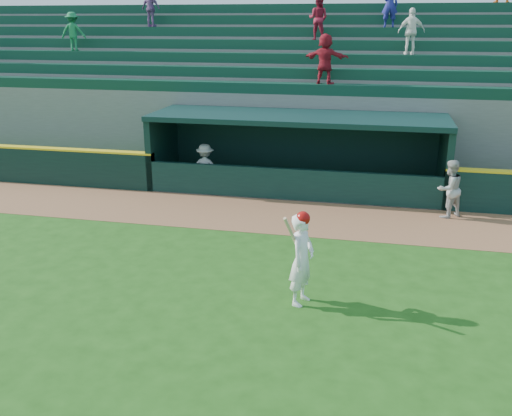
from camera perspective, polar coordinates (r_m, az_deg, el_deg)
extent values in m
plane|color=#1E4D13|center=(11.80, -1.70, -8.39)|extent=(120.00, 120.00, 0.00)
cube|color=brown|center=(16.23, 2.52, -0.81)|extent=(40.00, 3.00, 0.01)
imported|color=#A8A9A3|center=(16.81, 18.77, 1.82)|extent=(1.02, 0.98, 1.65)
imported|color=#A3A29E|center=(18.55, -5.08, 4.04)|extent=(1.04, 0.64, 1.55)
cube|color=slate|center=(18.86, 4.02, 1.93)|extent=(9.00, 2.60, 0.04)
cube|color=black|center=(19.76, -9.28, 5.86)|extent=(0.20, 2.60, 2.30)
cube|color=black|center=(18.50, 18.36, 4.34)|extent=(0.20, 2.60, 2.30)
cube|color=black|center=(19.84, 4.66, 6.09)|extent=(9.40, 0.20, 2.30)
cube|color=black|center=(18.35, 4.18, 9.03)|extent=(9.40, 2.80, 0.16)
cube|color=black|center=(17.57, 3.45, 2.35)|extent=(9.00, 0.16, 1.00)
cube|color=brown|center=(19.56, 4.39, 3.21)|extent=(8.40, 0.45, 0.10)
cube|color=slate|center=(20.29, 4.89, 7.23)|extent=(34.00, 0.85, 2.91)
cube|color=#0F3828|center=(19.92, 4.97, 11.79)|extent=(34.00, 0.60, 0.36)
cube|color=slate|center=(21.07, 5.23, 8.25)|extent=(34.00, 0.85, 3.36)
cube|color=#0F3828|center=(20.72, 5.33, 13.27)|extent=(34.00, 0.60, 0.36)
cube|color=slate|center=(21.87, 5.54, 9.20)|extent=(34.00, 0.85, 3.81)
cube|color=#0F3828|center=(21.53, 5.67, 14.64)|extent=(34.00, 0.60, 0.36)
cube|color=slate|center=(22.67, 5.83, 10.08)|extent=(34.00, 0.85, 4.26)
cube|color=#0F3828|center=(22.35, 5.99, 15.91)|extent=(34.00, 0.60, 0.36)
cube|color=slate|center=(23.48, 6.10, 10.90)|extent=(34.00, 0.85, 4.71)
cube|color=#0F3828|center=(23.18, 6.28, 17.09)|extent=(34.00, 0.60, 0.36)
cube|color=slate|center=(24.29, 6.36, 11.67)|extent=(34.00, 0.85, 5.16)
cube|color=#0F3828|center=(24.03, 6.56, 18.19)|extent=(34.00, 0.60, 0.36)
cube|color=slate|center=(25.11, 6.60, 12.38)|extent=(34.00, 0.85, 5.61)
cube|color=#0F3828|center=(24.88, 6.83, 19.21)|extent=(34.00, 0.60, 0.36)
cube|color=slate|center=(25.68, 6.74, 12.50)|extent=(34.50, 0.30, 5.61)
imported|color=white|center=(21.37, 15.27, 16.67)|extent=(0.96, 0.51, 1.56)
imported|color=maroon|center=(19.79, 6.94, 14.59)|extent=(1.60, 0.86, 1.64)
imported|color=navy|center=(23.06, 13.24, 19.21)|extent=(0.62, 0.44, 1.62)
imported|color=#197340|center=(24.55, -17.82, 16.46)|extent=(1.04, 0.72, 1.47)
imported|color=#80508A|center=(24.94, -10.47, 19.04)|extent=(0.90, 0.54, 1.43)
imported|color=maroon|center=(22.35, 6.24, 18.33)|extent=(0.85, 0.72, 1.53)
imported|color=white|center=(11.03, 4.61, -5.17)|extent=(0.61, 0.76, 1.82)
sphere|color=#A70C09|center=(10.73, 4.72, -1.04)|extent=(0.27, 0.27, 0.27)
cylinder|color=#D8B98B|center=(10.63, 3.56, -2.53)|extent=(0.27, 0.48, 0.76)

